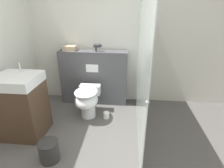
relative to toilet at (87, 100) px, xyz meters
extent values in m
cube|color=silver|center=(0.27, 0.74, 0.93)|extent=(8.00, 0.06, 2.50)
cube|color=#4C4C51|center=(0.01, 0.55, 0.19)|extent=(1.25, 0.24, 1.02)
cube|color=white|center=(0.01, 0.42, 0.41)|extent=(0.22, 0.01, 0.14)
cube|color=silver|center=(0.84, -0.23, 0.69)|extent=(0.01, 1.88, 2.03)
sphere|color=#B2B2B7|center=(0.84, -1.14, 0.65)|extent=(0.04, 0.04, 0.04)
cylinder|color=white|center=(0.00, 0.03, -0.16)|extent=(0.24, 0.24, 0.33)
ellipsoid|color=white|center=(0.00, -0.05, 0.03)|extent=(0.37, 0.45, 0.28)
ellipsoid|color=white|center=(0.00, -0.05, 0.18)|extent=(0.37, 0.44, 0.02)
cube|color=white|center=(0.00, 0.23, 0.09)|extent=(0.36, 0.16, 0.17)
cube|color=#473323|center=(-0.81, -0.50, 0.07)|extent=(0.57, 0.51, 0.79)
cube|color=white|center=(-0.81, -0.50, 0.53)|extent=(0.58, 0.52, 0.13)
cylinder|color=silver|center=(-0.81, -0.36, 0.66)|extent=(0.02, 0.02, 0.14)
cylinder|color=#2D2D33|center=(0.10, 0.52, 0.80)|extent=(0.12, 0.07, 0.07)
cone|color=#2D2D33|center=(0.18, 0.52, 0.80)|extent=(0.03, 0.06, 0.06)
cylinder|color=#2D2D33|center=(0.08, 0.52, 0.75)|extent=(0.03, 0.03, 0.10)
cube|color=tan|center=(-0.40, 0.55, 0.74)|extent=(0.22, 0.18, 0.08)
cylinder|color=white|center=(0.31, 0.00, -0.27)|extent=(0.10, 0.10, 0.11)
cylinder|color=#2D2D2D|center=(-0.26, -0.96, -0.20)|extent=(0.24, 0.24, 0.25)
cylinder|color=#2D2D2D|center=(-0.26, -0.96, -0.06)|extent=(0.24, 0.24, 0.01)
camera|label=1|loc=(0.66, -2.49, 1.40)|focal=28.00mm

